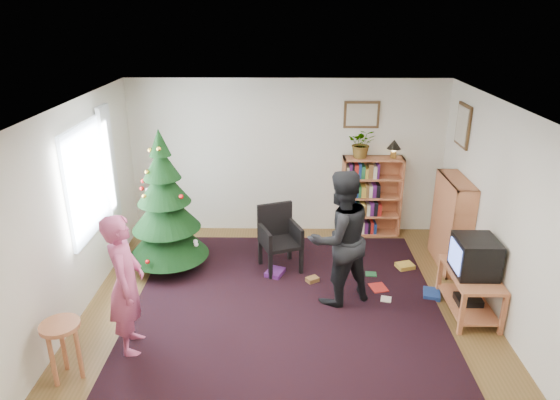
{
  "coord_description": "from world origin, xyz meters",
  "views": [
    {
      "loc": [
        -0.0,
        -5.18,
        3.52
      ],
      "look_at": [
        -0.09,
        1.01,
        1.1
      ],
      "focal_mm": 32.0,
      "sensor_mm": 36.0,
      "label": 1
    }
  ],
  "objects_px": {
    "crt_tv": "(475,256)",
    "bookshelf_back": "(371,196)",
    "picture_right": "(463,125)",
    "table_lamp": "(394,146)",
    "armchair": "(280,235)",
    "tv_stand": "(470,289)",
    "christmas_tree": "(166,213)",
    "person_by_chair": "(340,238)",
    "bookshelf_right": "(452,222)",
    "potted_plant": "(362,143)",
    "person_standing": "(126,284)",
    "stool": "(62,336)",
    "picture_back": "(362,115)"
  },
  "relations": [
    {
      "from": "armchair",
      "to": "christmas_tree",
      "type": "bearing_deg",
      "value": 161.87
    },
    {
      "from": "picture_back",
      "to": "crt_tv",
      "type": "relative_size",
      "value": 1.08
    },
    {
      "from": "picture_right",
      "to": "christmas_tree",
      "type": "xyz_separation_m",
      "value": [
        -4.14,
        -0.63,
        -1.1
      ]
    },
    {
      "from": "christmas_tree",
      "to": "person_by_chair",
      "type": "height_order",
      "value": "christmas_tree"
    },
    {
      "from": "tv_stand",
      "to": "crt_tv",
      "type": "distance_m",
      "value": 0.44
    },
    {
      "from": "table_lamp",
      "to": "armchair",
      "type": "bearing_deg",
      "value": -146.73
    },
    {
      "from": "person_standing",
      "to": "stool",
      "type": "bearing_deg",
      "value": 123.99
    },
    {
      "from": "tv_stand",
      "to": "table_lamp",
      "type": "distance_m",
      "value": 2.62
    },
    {
      "from": "tv_stand",
      "to": "potted_plant",
      "type": "height_order",
      "value": "potted_plant"
    },
    {
      "from": "crt_tv",
      "to": "armchair",
      "type": "height_order",
      "value": "crt_tv"
    },
    {
      "from": "picture_right",
      "to": "armchair",
      "type": "distance_m",
      "value": 2.99
    },
    {
      "from": "picture_right",
      "to": "person_by_chair",
      "type": "distance_m",
      "value": 2.56
    },
    {
      "from": "tv_stand",
      "to": "table_lamp",
      "type": "relative_size",
      "value": 3.26
    },
    {
      "from": "bookshelf_back",
      "to": "table_lamp",
      "type": "height_order",
      "value": "table_lamp"
    },
    {
      "from": "tv_stand",
      "to": "stool",
      "type": "bearing_deg",
      "value": -164.61
    },
    {
      "from": "picture_back",
      "to": "tv_stand",
      "type": "height_order",
      "value": "picture_back"
    },
    {
      "from": "crt_tv",
      "to": "potted_plant",
      "type": "bearing_deg",
      "value": 114.88
    },
    {
      "from": "crt_tv",
      "to": "potted_plant",
      "type": "distance_m",
      "value": 2.62
    },
    {
      "from": "stool",
      "to": "picture_right",
      "type": "bearing_deg",
      "value": 31.84
    },
    {
      "from": "person_by_chair",
      "to": "potted_plant",
      "type": "height_order",
      "value": "potted_plant"
    },
    {
      "from": "tv_stand",
      "to": "table_lamp",
      "type": "bearing_deg",
      "value": 103.79
    },
    {
      "from": "crt_tv",
      "to": "table_lamp",
      "type": "bearing_deg",
      "value": 103.73
    },
    {
      "from": "bookshelf_back",
      "to": "person_by_chair",
      "type": "relative_size",
      "value": 0.75
    },
    {
      "from": "tv_stand",
      "to": "armchair",
      "type": "distance_m",
      "value": 2.57
    },
    {
      "from": "christmas_tree",
      "to": "armchair",
      "type": "relative_size",
      "value": 2.18
    },
    {
      "from": "crt_tv",
      "to": "bookshelf_back",
      "type": "bearing_deg",
      "value": 110.61
    },
    {
      "from": "armchair",
      "to": "potted_plant",
      "type": "xyz_separation_m",
      "value": [
        1.25,
        1.15,
        1.03
      ]
    },
    {
      "from": "bookshelf_right",
      "to": "tv_stand",
      "type": "relative_size",
      "value": 1.38
    },
    {
      "from": "stool",
      "to": "bookshelf_right",
      "type": "bearing_deg",
      "value": 28.49
    },
    {
      "from": "picture_right",
      "to": "bookshelf_back",
      "type": "xyz_separation_m",
      "value": [
        -1.11,
        0.59,
        -1.29
      ]
    },
    {
      "from": "table_lamp",
      "to": "bookshelf_right",
      "type": "bearing_deg",
      "value": -56.6
    },
    {
      "from": "picture_right",
      "to": "tv_stand",
      "type": "bearing_deg",
      "value": -98.59
    },
    {
      "from": "christmas_tree",
      "to": "person_by_chair",
      "type": "relative_size",
      "value": 1.17
    },
    {
      "from": "picture_back",
      "to": "potted_plant",
      "type": "height_order",
      "value": "picture_back"
    },
    {
      "from": "tv_stand",
      "to": "person_by_chair",
      "type": "bearing_deg",
      "value": 170.88
    },
    {
      "from": "crt_tv",
      "to": "bookshelf_right",
      "type": "bearing_deg",
      "value": 84.38
    },
    {
      "from": "crt_tv",
      "to": "person_standing",
      "type": "relative_size",
      "value": 0.32
    },
    {
      "from": "bookshelf_right",
      "to": "picture_back",
      "type": "bearing_deg",
      "value": 45.61
    },
    {
      "from": "bookshelf_back",
      "to": "stool",
      "type": "xyz_separation_m",
      "value": [
        -3.56,
        -3.49,
        -0.17
      ]
    },
    {
      "from": "person_by_chair",
      "to": "picture_right",
      "type": "bearing_deg",
      "value": -167.9
    },
    {
      "from": "bookshelf_right",
      "to": "person_standing",
      "type": "xyz_separation_m",
      "value": [
        -4.02,
        -1.97,
        0.13
      ]
    },
    {
      "from": "picture_back",
      "to": "christmas_tree",
      "type": "relative_size",
      "value": 0.27
    },
    {
      "from": "person_by_chair",
      "to": "potted_plant",
      "type": "relative_size",
      "value": 3.76
    },
    {
      "from": "christmas_tree",
      "to": "table_lamp",
      "type": "relative_size",
      "value": 7.03
    },
    {
      "from": "potted_plant",
      "to": "christmas_tree",
      "type": "bearing_deg",
      "value": -156.6
    },
    {
      "from": "christmas_tree",
      "to": "bookshelf_back",
      "type": "relative_size",
      "value": 1.57
    },
    {
      "from": "bookshelf_right",
      "to": "potted_plant",
      "type": "relative_size",
      "value": 2.81
    },
    {
      "from": "picture_right",
      "to": "table_lamp",
      "type": "bearing_deg",
      "value": 144.07
    },
    {
      "from": "tv_stand",
      "to": "stool",
      "type": "relative_size",
      "value": 1.47
    },
    {
      "from": "potted_plant",
      "to": "armchair",
      "type": "bearing_deg",
      "value": -137.41
    }
  ]
}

